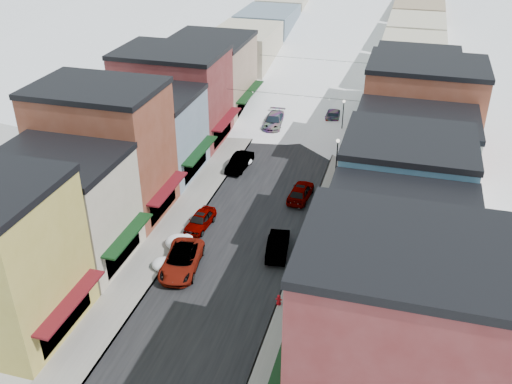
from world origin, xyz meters
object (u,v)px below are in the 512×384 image
Objects in this scene: trash_can at (308,251)px; streetlamp_near at (337,154)px; fire_hydrant at (279,300)px; car_dark_hatch at (240,162)px; car_white_suv at (182,260)px; car_green_sedan at (278,245)px; car_silver_sedan at (200,220)px.

trash_can is 14.72m from streetlamp_near.
trash_can is (0.91, 6.58, 0.17)m from fire_hydrant.
streetlamp_near is at bearing 5.45° from car_dark_hatch.
fire_hydrant is at bearing -97.89° from trash_can.
trash_can is (10.41, -14.50, -0.09)m from car_dark_hatch.
car_white_suv is 8.28m from car_green_sedan.
car_green_sedan is at bearing -10.32° from car_silver_sedan.
car_dark_hatch is 23.12m from fire_hydrant.
car_white_suv reaches higher than fire_hydrant.
car_dark_hatch is 0.98× the size of car_green_sedan.
trash_can is at bearing -7.31° from car_silver_sedan.
car_dark_hatch is (0.00, 12.37, 0.05)m from car_silver_sedan.
car_dark_hatch is at bearing 94.26° from car_silver_sedan.
streetlamp_near reaches higher than car_green_sedan.
car_dark_hatch is 4.46× the size of trash_can.
streetlamp_near reaches higher than trash_can.
car_silver_sedan is 16.45m from streetlamp_near.
fire_hydrant is (1.70, -6.68, -0.27)m from car_green_sedan.
car_green_sedan is 5.86× the size of fire_hydrant.
car_white_suv is 1.24× the size of car_green_sedan.
trash_can reaches higher than fire_hydrant.
car_white_suv is at bearing -82.38° from car_dark_hatch.
streetlamp_near reaches higher than car_dark_hatch.
fire_hydrant is at bearing 96.44° from car_green_sedan.
streetlamp_near is (1.06, 21.11, 2.54)m from fire_hydrant.
car_white_suv is 10.55m from trash_can.
car_dark_hatch is 16.38m from car_green_sedan.
car_dark_hatch is at bearing 125.67° from trash_can.
car_dark_hatch reaches higher than fire_hydrant.
car_dark_hatch is at bearing 114.26° from fire_hydrant.
car_green_sedan reaches higher than car_dark_hatch.
car_green_sedan is (7.04, 4.37, -0.03)m from car_white_suv.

